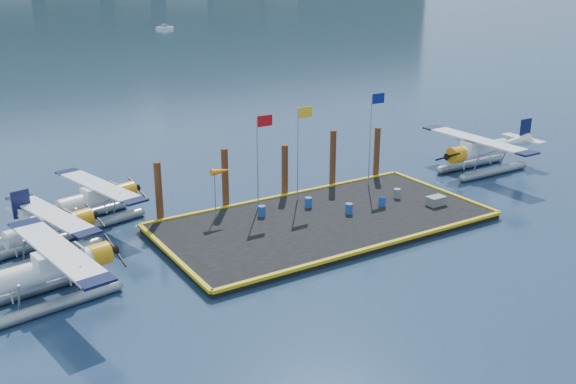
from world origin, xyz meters
name	(u,v)px	position (x,y,z in m)	size (l,w,h in m)	color
ground	(324,225)	(0.00, 0.00, 0.00)	(4000.00, 4000.00, 0.00)	#19294C
dock	(324,222)	(0.00, 0.00, 0.20)	(20.00, 10.00, 0.40)	black
dock_bumpers	(324,217)	(0.00, 0.00, 0.49)	(20.25, 10.25, 0.18)	#BF9F0B
seaplane_a	(52,272)	(-16.32, -1.05, 1.47)	(8.70, 9.56, 3.38)	gray
seaplane_b	(47,231)	(-15.34, 4.52, 1.34)	(8.01, 8.66, 3.07)	gray
seaplane_c	(95,201)	(-11.75, 7.82, 1.38)	(8.27, 8.97, 3.18)	gray
seaplane_d	(480,153)	(16.48, 2.68, 1.58)	(9.24, 10.17, 3.64)	gray
drum_0	(262,211)	(-2.99, 2.46, 0.73)	(0.47, 0.47, 0.66)	#1A4193
drum_1	(382,202)	(4.47, -0.14, 0.72)	(0.45, 0.45, 0.63)	#1A4193
drum_2	(349,209)	(1.85, -0.07, 0.73)	(0.47, 0.47, 0.66)	#1A4193
drum_4	(397,193)	(6.37, 0.59, 0.72)	(0.45, 0.45, 0.64)	slate
drum_5	(308,202)	(0.34, 2.25, 0.72)	(0.46, 0.46, 0.65)	#1A4193
crate	(436,201)	(7.61, -1.80, 0.69)	(1.17, 0.78, 0.59)	slate
flagpole_red	(260,147)	(-2.29, 3.80, 4.40)	(1.14, 0.08, 6.00)	#9C9CA4
flagpole_yellow	(300,139)	(0.70, 3.80, 4.51)	(1.14, 0.08, 6.20)	#9C9CA4
flagpole_blue	(373,126)	(6.70, 3.80, 4.69)	(1.14, 0.08, 6.50)	#9C9CA4
windsock	(221,172)	(-5.03, 3.80, 3.23)	(1.40, 0.44, 3.12)	#9C9CA4
piling_0	(159,194)	(-8.50, 5.40, 2.00)	(0.44, 0.44, 4.00)	#482114
piling_1	(225,180)	(-4.00, 5.40, 2.10)	(0.44, 0.44, 4.20)	#482114
piling_2	(285,172)	(0.50, 5.40, 1.90)	(0.44, 0.44, 3.80)	#482114
piling_3	(333,160)	(4.50, 5.40, 2.15)	(0.44, 0.44, 4.30)	#482114
piling_4	(377,154)	(8.50, 5.40, 2.00)	(0.44, 0.44, 4.00)	#482114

